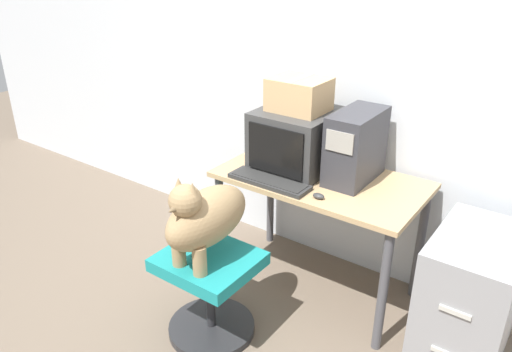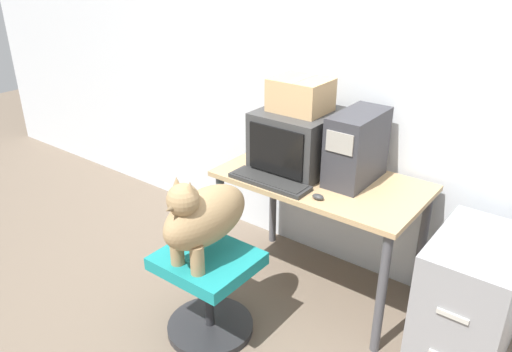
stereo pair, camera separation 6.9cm
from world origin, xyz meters
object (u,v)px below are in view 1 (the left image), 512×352
at_px(crt_monitor, 297,139).
at_px(dog, 204,217).
at_px(pc_tower, 356,146).
at_px(cardboard_box, 299,94).
at_px(office_chair, 210,288).
at_px(filing_cabinet, 469,298).
at_px(keyboard, 269,181).

relative_size(crt_monitor, dog, 0.87).
distance_m(pc_tower, cardboard_box, 0.43).
relative_size(office_chair, dog, 0.92).
distance_m(pc_tower, filing_cabinet, 0.97).
xyz_separation_m(crt_monitor, keyboard, (0.01, -0.30, -0.16)).
distance_m(pc_tower, dog, 0.93).
bearing_deg(keyboard, office_chair, -98.74).
distance_m(dog, filing_cabinet, 1.40).
distance_m(keyboard, office_chair, 0.67).
height_order(pc_tower, cardboard_box, cardboard_box).
distance_m(office_chair, filing_cabinet, 1.33).
xyz_separation_m(crt_monitor, pc_tower, (0.36, 0.04, 0.03)).
relative_size(pc_tower, filing_cabinet, 0.60).
relative_size(crt_monitor, pc_tower, 1.12).
distance_m(crt_monitor, keyboard, 0.34).
height_order(keyboard, filing_cabinet, keyboard).
height_order(dog, filing_cabinet, dog).
bearing_deg(cardboard_box, office_chair, -94.79).
xyz_separation_m(crt_monitor, filing_cabinet, (1.10, -0.10, -0.58)).
bearing_deg(keyboard, cardboard_box, 91.26).
xyz_separation_m(crt_monitor, cardboard_box, (0.00, 0.00, 0.27)).
height_order(crt_monitor, cardboard_box, cardboard_box).
height_order(keyboard, dog, dog).
bearing_deg(office_chair, filing_cabinet, 29.10).
xyz_separation_m(pc_tower, dog, (-0.42, -0.80, -0.22)).
relative_size(keyboard, cardboard_box, 1.52).
distance_m(crt_monitor, dog, 0.79).
distance_m(office_chair, dog, 0.45).
bearing_deg(cardboard_box, dog, -94.70).
relative_size(keyboard, dog, 0.89).
bearing_deg(cardboard_box, filing_cabinet, -5.45).
bearing_deg(office_chair, crt_monitor, 85.18).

